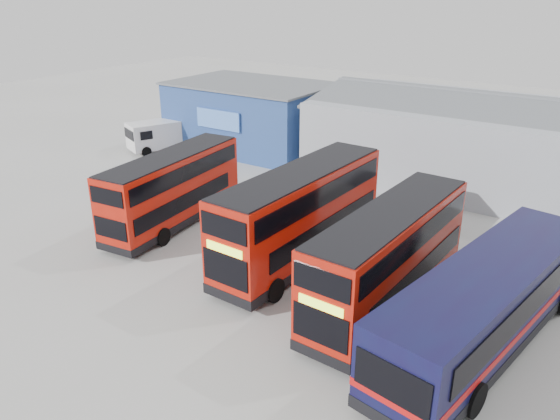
{
  "coord_description": "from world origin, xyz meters",
  "views": [
    {
      "loc": [
        11.87,
        -16.28,
        12.21
      ],
      "look_at": [
        -1.76,
        3.89,
        2.1
      ],
      "focal_mm": 35.0,
      "sensor_mm": 36.0,
      "label": 1
    }
  ],
  "objects_px": {
    "double_decker_left": "(173,190)",
    "panel_van": "(162,134)",
    "double_decker_centre": "(300,217)",
    "maintenance_shed": "(558,153)",
    "office_block": "(252,115)",
    "double_decker_right": "(388,260)",
    "single_decker_blue": "(486,307)"
  },
  "relations": [
    {
      "from": "single_decker_blue",
      "to": "double_decker_right",
      "type": "bearing_deg",
      "value": 1.49
    },
    {
      "from": "double_decker_centre",
      "to": "office_block",
      "type": "bearing_deg",
      "value": 135.13
    },
    {
      "from": "panel_van",
      "to": "double_decker_centre",
      "type": "bearing_deg",
      "value": -4.82
    },
    {
      "from": "double_decker_right",
      "to": "single_decker_blue",
      "type": "xyz_separation_m",
      "value": [
        4.0,
        -0.57,
        -0.46
      ]
    },
    {
      "from": "double_decker_centre",
      "to": "panel_van",
      "type": "distance_m",
      "value": 21.38
    },
    {
      "from": "double_decker_centre",
      "to": "panel_van",
      "type": "xyz_separation_m",
      "value": [
        -18.97,
        9.83,
        -0.93
      ]
    },
    {
      "from": "double_decker_left",
      "to": "maintenance_shed",
      "type": "bearing_deg",
      "value": -139.79
    },
    {
      "from": "office_block",
      "to": "double_decker_right",
      "type": "height_order",
      "value": "office_block"
    },
    {
      "from": "double_decker_left",
      "to": "double_decker_right",
      "type": "bearing_deg",
      "value": 168.93
    },
    {
      "from": "double_decker_centre",
      "to": "single_decker_blue",
      "type": "distance_m",
      "value": 9.26
    },
    {
      "from": "double_decker_centre",
      "to": "double_decker_right",
      "type": "xyz_separation_m",
      "value": [
        5.02,
        -1.44,
        -0.12
      ]
    },
    {
      "from": "office_block",
      "to": "maintenance_shed",
      "type": "bearing_deg",
      "value": 5.21
    },
    {
      "from": "single_decker_blue",
      "to": "double_decker_left",
      "type": "bearing_deg",
      "value": 3.62
    },
    {
      "from": "maintenance_shed",
      "to": "double_decker_left",
      "type": "xyz_separation_m",
      "value": [
        -16.21,
        -16.8,
        -0.63
      ]
    },
    {
      "from": "maintenance_shed",
      "to": "double_decker_centre",
      "type": "distance_m",
      "value": 18.53
    },
    {
      "from": "office_block",
      "to": "single_decker_blue",
      "type": "xyz_separation_m",
      "value": [
        22.69,
        -16.54,
        -0.93
      ]
    },
    {
      "from": "office_block",
      "to": "panel_van",
      "type": "relative_size",
      "value": 2.16
    },
    {
      "from": "double_decker_left",
      "to": "panel_van",
      "type": "distance_m",
      "value": 15.0
    },
    {
      "from": "double_decker_centre",
      "to": "double_decker_right",
      "type": "height_order",
      "value": "double_decker_centre"
    },
    {
      "from": "double_decker_centre",
      "to": "double_decker_right",
      "type": "distance_m",
      "value": 5.23
    },
    {
      "from": "maintenance_shed",
      "to": "double_decker_left",
      "type": "height_order",
      "value": "maintenance_shed"
    },
    {
      "from": "double_decker_right",
      "to": "office_block",
      "type": "bearing_deg",
      "value": 141.86
    },
    {
      "from": "maintenance_shed",
      "to": "office_block",
      "type": "bearing_deg",
      "value": -174.79
    },
    {
      "from": "double_decker_centre",
      "to": "double_decker_right",
      "type": "relative_size",
      "value": 1.05
    },
    {
      "from": "single_decker_blue",
      "to": "maintenance_shed",
      "type": "bearing_deg",
      "value": -78.33
    },
    {
      "from": "single_decker_blue",
      "to": "panel_van",
      "type": "relative_size",
      "value": 2.2
    },
    {
      "from": "double_decker_left",
      "to": "double_decker_right",
      "type": "distance_m",
      "value": 12.95
    },
    {
      "from": "double_decker_left",
      "to": "double_decker_centre",
      "type": "distance_m",
      "value": 7.89
    },
    {
      "from": "double_decker_left",
      "to": "double_decker_right",
      "type": "xyz_separation_m",
      "value": [
        12.9,
        -1.19,
        0.13
      ]
    },
    {
      "from": "maintenance_shed",
      "to": "single_decker_blue",
      "type": "relative_size",
      "value": 2.44
    },
    {
      "from": "office_block",
      "to": "double_decker_left",
      "type": "xyz_separation_m",
      "value": [
        5.79,
        -14.79,
        -0.6
      ]
    },
    {
      "from": "double_decker_left",
      "to": "double_decker_right",
      "type": "height_order",
      "value": "double_decker_right"
    }
  ]
}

